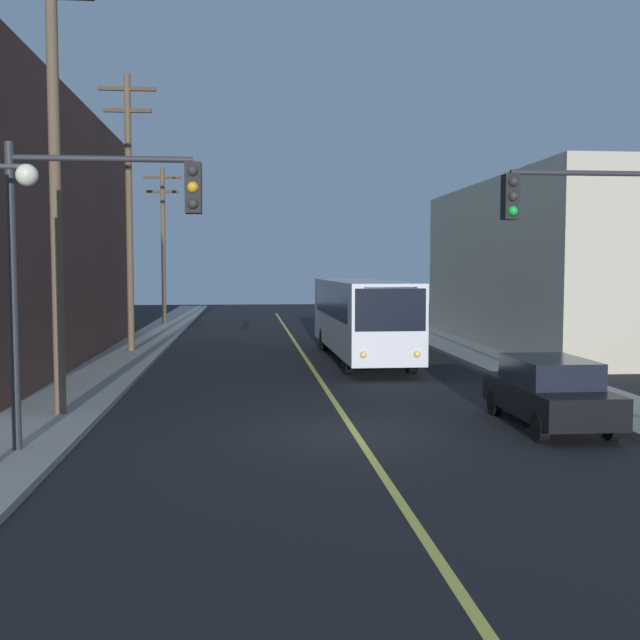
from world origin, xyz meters
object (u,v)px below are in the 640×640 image
(city_bus, at_px, (361,315))
(fire_hydrant, at_px, (569,377))
(street_lamp_left, at_px, (2,267))
(traffic_signal_left_corner, at_px, (93,238))
(parked_car_black, at_px, (549,391))
(utility_pole_near, at_px, (55,155))
(utility_pole_mid, at_px, (129,202))
(utility_pole_far, at_px, (163,238))
(traffic_signal_right_corner, at_px, (594,242))

(city_bus, distance_m, fire_hydrant, 10.53)
(fire_hydrant, bearing_deg, street_lamp_left, -153.82)
(traffic_signal_left_corner, distance_m, fire_hydrant, 14.03)
(city_bus, xyz_separation_m, parked_car_black, (2.42, -13.35, -0.98))
(city_bus, relative_size, fire_hydrant, 14.50)
(parked_car_black, distance_m, utility_pole_near, 13.05)
(parked_car_black, relative_size, utility_pole_near, 0.38)
(street_lamp_left, bearing_deg, city_bus, 60.71)
(utility_pole_mid, bearing_deg, fire_hydrant, -40.83)
(city_bus, xyz_separation_m, fire_hydrant, (4.65, -9.37, -1.23))
(city_bus, bearing_deg, traffic_signal_left_corner, -116.78)
(utility_pole_near, distance_m, street_lamp_left, 5.47)
(utility_pole_far, relative_size, traffic_signal_right_corner, 1.64)
(city_bus, distance_m, parked_car_black, 13.61)
(utility_pole_far, relative_size, traffic_signal_left_corner, 1.64)
(traffic_signal_left_corner, bearing_deg, parked_car_black, 9.76)
(fire_hydrant, bearing_deg, parked_car_black, -119.22)
(parked_car_black, bearing_deg, traffic_signal_left_corner, -170.24)
(street_lamp_left, bearing_deg, utility_pole_near, 91.95)
(parked_car_black, distance_m, utility_pole_far, 34.73)
(traffic_signal_right_corner, height_order, street_lamp_left, traffic_signal_right_corner)
(city_bus, bearing_deg, utility_pole_near, -129.03)
(parked_car_black, bearing_deg, street_lamp_left, -166.54)
(traffic_signal_right_corner, bearing_deg, fire_hydrant, 71.97)
(utility_pole_near, relative_size, utility_pole_mid, 0.99)
(utility_pole_near, bearing_deg, fire_hydrant, 8.08)
(utility_pole_mid, bearing_deg, traffic_signal_left_corner, -83.85)
(traffic_signal_right_corner, relative_size, fire_hydrant, 7.14)
(utility_pole_far, distance_m, street_lamp_left, 34.96)
(utility_pole_near, height_order, traffic_signal_left_corner, utility_pole_near)
(utility_pole_mid, distance_m, street_lamp_left, 19.20)
(utility_pole_mid, bearing_deg, street_lamp_left, -88.43)
(street_lamp_left, bearing_deg, utility_pole_far, 91.28)
(utility_pole_near, relative_size, traffic_signal_right_corner, 1.92)
(utility_pole_mid, height_order, traffic_signal_right_corner, utility_pole_mid)
(utility_pole_near, relative_size, utility_pole_far, 1.17)
(utility_pole_near, bearing_deg, traffic_signal_left_corner, -67.15)
(parked_car_black, height_order, fire_hydrant, parked_car_black)
(utility_pole_near, bearing_deg, parked_car_black, -9.86)
(utility_pole_near, bearing_deg, city_bus, 50.97)
(utility_pole_far, bearing_deg, parked_car_black, -69.18)
(parked_car_black, height_order, utility_pole_far, utility_pole_far)
(traffic_signal_left_corner, xyz_separation_m, traffic_signal_right_corner, (10.82, 1.29, 0.00))
(traffic_signal_left_corner, xyz_separation_m, street_lamp_left, (-1.42, -1.01, -0.56))
(city_bus, xyz_separation_m, street_lamp_left, (-9.03, -16.09, 1.92))
(utility_pole_mid, xyz_separation_m, street_lamp_left, (0.52, -18.99, -2.78))
(parked_car_black, relative_size, traffic_signal_left_corner, 0.73)
(city_bus, distance_m, traffic_signal_right_corner, 14.38)
(street_lamp_left, relative_size, fire_hydrant, 6.55)
(traffic_signal_right_corner, distance_m, street_lamp_left, 12.47)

